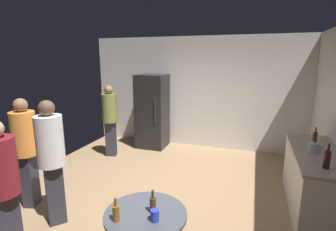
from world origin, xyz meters
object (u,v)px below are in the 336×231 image
Objects in this scene: beer_bottle_on_counter at (315,136)px; plastic_cup_blue at (155,215)px; wine_bottle_on_counter at (327,159)px; person_in_white_shirt at (51,154)px; beer_bottle_brown at (153,204)px; person_in_maroon_shirt at (2,182)px; refrigerator at (152,111)px; foreground_table at (146,222)px; person_in_orange_shirt at (25,145)px; beer_bottle_amber at (116,213)px; person_in_olive_shirt at (110,115)px; kettle at (315,147)px.

plastic_cup_blue is at bearing -124.88° from beer_bottle_on_counter.
wine_bottle_on_counter is 0.18× the size of person_in_white_shirt.
person_in_maroon_shirt reaches higher than beer_bottle_brown.
refrigerator reaches higher than person_in_maroon_shirt.
person_in_orange_shirt is (-2.18, 0.67, 0.33)m from foreground_table.
person_in_maroon_shirt reaches higher than foreground_table.
wine_bottle_on_counter is at bearing -5.93° from person_in_orange_shirt.
plastic_cup_blue is at bearing 18.92° from beer_bottle_amber.
beer_bottle_brown is at bearing -67.73° from refrigerator.
beer_bottle_amber and beer_bottle_brown have the same top height.
wine_bottle_on_counter is 0.19× the size of person_in_olive_shirt.
person_in_orange_shirt is (-0.67, 0.22, -0.03)m from person_in_white_shirt.
foreground_table is at bearing -144.04° from wine_bottle_on_counter.
person_in_orange_shirt reaches higher than kettle.
kettle is at bearing 63.90° from person_in_white_shirt.
beer_bottle_amber is 2.17m from person_in_orange_shirt.
foreground_table is 0.48× the size of person_in_white_shirt.
person_in_maroon_shirt reaches higher than beer_bottle_amber.
beer_bottle_amber is (1.26, -3.95, -0.08)m from refrigerator.
beer_bottle_amber is at bearing -134.91° from foreground_table.
kettle is at bearing 49.98° from plastic_cup_blue.
plastic_cup_blue is at bearing -130.02° from kettle.
person_in_olive_shirt is at bearing -125.88° from refrigerator.
beer_bottle_amber is 1.47m from person_in_white_shirt.
beer_bottle_on_counter is 0.29× the size of foreground_table.
person_in_maroon_shirt is (-3.39, -2.63, -0.06)m from beer_bottle_on_counter.
wine_bottle_on_counter is 2.13m from beer_bottle_brown.
beer_bottle_amber is 0.35m from plastic_cup_blue.
kettle is 2.57m from foreground_table.
refrigerator reaches higher than beer_bottle_on_counter.
person_in_orange_shirt is at bearing 142.22° from person_in_maroon_shirt.
wine_bottle_on_counter is 2.48m from beer_bottle_amber.
person_in_olive_shirt is at bearing 122.04° from beer_bottle_amber.
person_in_maroon_shirt reaches higher than wine_bottle_on_counter.
person_in_orange_shirt reaches higher than plastic_cup_blue.
plastic_cup_blue is at bearing -33.92° from foreground_table.
beer_bottle_brown is at bearing -127.29° from beer_bottle_on_counter.
person_in_maroon_shirt is (-0.07, -3.99, 0.02)m from refrigerator.
beer_bottle_on_counter is at bearing 67.40° from person_in_olive_shirt.
person_in_orange_shirt is (-2.25, 0.64, 0.14)m from beer_bottle_brown.
kettle reaches higher than foreground_table.
kettle is 1.06× the size of beer_bottle_brown.
person_in_olive_shirt is 2.18m from person_in_orange_shirt.
person_in_maroon_shirt is (-1.33, -0.04, 0.10)m from beer_bottle_amber.
beer_bottle_brown is 3.56m from person_in_olive_shirt.
wine_bottle_on_counter is 2.82× the size of plastic_cup_blue.
kettle reaches higher than plastic_cup_blue.
plastic_cup_blue is at bearing -140.09° from wine_bottle_on_counter.
person_in_olive_shirt is (-2.17, 2.82, 0.12)m from beer_bottle_brown.
refrigerator is at bearing 128.11° from person_in_olive_shirt.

